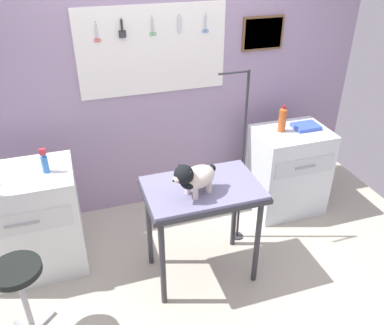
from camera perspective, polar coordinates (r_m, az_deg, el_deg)
ground at (r=3.41m, az=1.84°, el=-16.91°), size 4.40×4.00×0.04m
rear_wall_panel at (r=3.78m, az=-4.36°, el=9.86°), size 4.00×0.11×2.30m
grooming_table at (r=3.00m, az=1.48°, el=-5.02°), size 0.87×0.56×0.85m
grooming_arm at (r=3.38m, az=6.96°, el=-0.89°), size 0.30×0.11×1.59m
dog at (r=2.77m, az=0.30°, el=-2.11°), size 0.37×0.27×0.28m
counter_left at (r=3.50m, az=-22.19°, el=-7.81°), size 0.80×0.58×0.89m
cabinet_right at (r=4.04m, az=13.48°, el=-1.07°), size 0.68×0.54×0.86m
stool at (r=2.91m, az=-23.43°, el=-15.26°), size 0.33×0.33×0.64m
detangler_spray at (r=3.17m, az=-20.23°, el=0.01°), size 0.05×0.05×0.20m
soda_bottle at (r=3.77m, az=12.74°, el=5.98°), size 0.07×0.07×0.25m
supply_tray at (r=3.92m, az=15.90°, el=4.96°), size 0.24×0.18×0.04m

